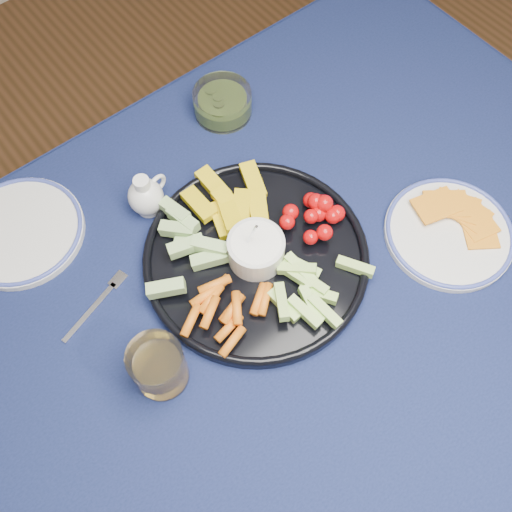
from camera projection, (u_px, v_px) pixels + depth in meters
dining_table at (243, 352)px, 1.02m from camera, size 1.67×1.07×0.75m
crudite_platter at (254, 256)px, 0.98m from camera, size 0.39×0.39×0.13m
creamer_pitcher at (146, 196)px, 1.02m from camera, size 0.08×0.06×0.09m
pickle_bowl at (223, 104)px, 1.13m from camera, size 0.12×0.12×0.05m
cheese_plate at (450, 232)px, 1.01m from camera, size 0.23×0.23×0.03m
juice_tumbler at (159, 367)px, 0.87m from camera, size 0.08×0.08×0.10m
fork_left at (100, 301)px, 0.96m from camera, size 0.15×0.06×0.00m
fork_right at (474, 215)px, 1.04m from camera, size 0.11×0.12×0.00m
side_plate_extra at (20, 231)px, 1.02m from camera, size 0.23×0.23×0.02m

